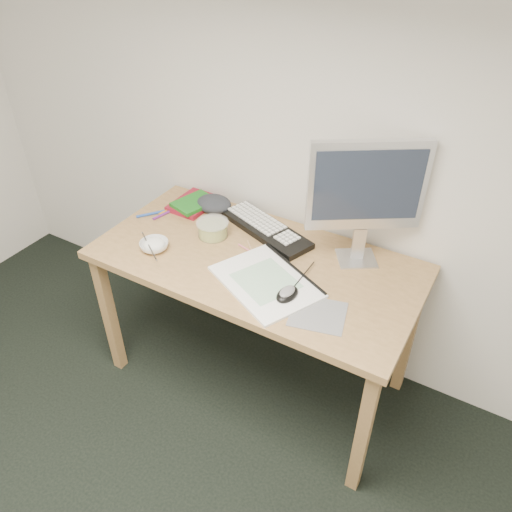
{
  "coord_description": "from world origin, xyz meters",
  "views": [
    {
      "loc": [
        1.02,
        -0.04,
        2.03
      ],
      "look_at": [
        0.21,
        1.35,
        0.83
      ],
      "focal_mm": 35.0,
      "sensor_mm": 36.0,
      "label": 1
    }
  ],
  "objects_px": {
    "keyboard": "(266,229)",
    "monitor": "(367,190)",
    "desk": "(256,274)",
    "sketchpad": "(266,282)",
    "rice_bowl": "(154,246)"
  },
  "relations": [
    {
      "from": "keyboard",
      "to": "monitor",
      "type": "height_order",
      "value": "monitor"
    },
    {
      "from": "sketchpad",
      "to": "rice_bowl",
      "type": "relative_size",
      "value": 3.33
    },
    {
      "from": "desk",
      "to": "sketchpad",
      "type": "xyz_separation_m",
      "value": [
        0.12,
        -0.12,
        0.09
      ]
    },
    {
      "from": "sketchpad",
      "to": "rice_bowl",
      "type": "distance_m",
      "value": 0.54
    },
    {
      "from": "monitor",
      "to": "sketchpad",
      "type": "bearing_deg",
      "value": -160.43
    },
    {
      "from": "monitor",
      "to": "rice_bowl",
      "type": "xyz_separation_m",
      "value": [
        -0.79,
        -0.38,
        -0.32
      ]
    },
    {
      "from": "keyboard",
      "to": "sketchpad",
      "type": "bearing_deg",
      "value": -40.66
    },
    {
      "from": "sketchpad",
      "to": "keyboard",
      "type": "relative_size",
      "value": 0.87
    },
    {
      "from": "desk",
      "to": "rice_bowl",
      "type": "relative_size",
      "value": 11.1
    },
    {
      "from": "desk",
      "to": "sketchpad",
      "type": "distance_m",
      "value": 0.19
    },
    {
      "from": "desk",
      "to": "sketchpad",
      "type": "relative_size",
      "value": 3.34
    },
    {
      "from": "keyboard",
      "to": "monitor",
      "type": "bearing_deg",
      "value": 21.48
    },
    {
      "from": "sketchpad",
      "to": "rice_bowl",
      "type": "height_order",
      "value": "rice_bowl"
    },
    {
      "from": "keyboard",
      "to": "rice_bowl",
      "type": "bearing_deg",
      "value": -113.72
    },
    {
      "from": "desk",
      "to": "sketchpad",
      "type": "height_order",
      "value": "sketchpad"
    }
  ]
}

